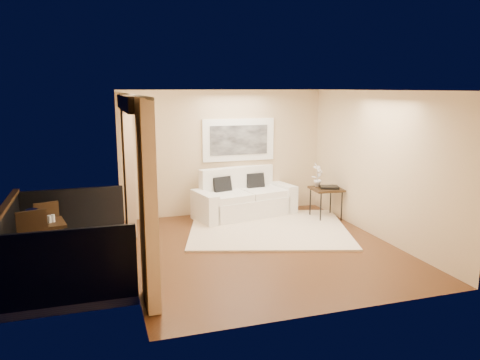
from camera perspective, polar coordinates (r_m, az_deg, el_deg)
name	(u,v)px	position (r m, az deg, el deg)	size (l,w,h in m)	color
floor	(263,248)	(8.23, 2.78, -8.28)	(5.00, 5.00, 0.00)	#58321A
room_shell	(131,103)	(7.30, -13.12, 9.16)	(5.00, 6.40, 5.00)	white
balcony	(59,259)	(7.73, -21.15, -8.96)	(1.81, 2.60, 1.17)	#605B56
curtains	(136,180)	(7.43, -12.56, 0.01)	(0.16, 4.80, 2.64)	tan
artwork	(239,140)	(10.26, -0.16, 4.91)	(1.62, 0.07, 0.92)	white
rug	(268,228)	(9.28, 3.46, -5.90)	(3.03, 2.64, 0.04)	#F8E4C8
sofa	(243,199)	(10.13, 0.37, -2.38)	(2.30, 1.35, 1.04)	white
side_table	(326,191)	(10.04, 10.47, -1.28)	(0.65, 0.65, 0.66)	#322010
tray	(329,187)	(9.99, 10.82, -0.87)	(0.38, 0.28, 0.05)	black
orchid	(318,175)	(10.07, 9.45, 0.61)	(0.27, 0.18, 0.51)	white
bistro_table	(45,228)	(7.90, -22.71, -5.40)	(0.69, 0.69, 0.69)	#322010
balcony_chair_far	(47,224)	(8.46, -22.51, -4.92)	(0.48, 0.48, 0.90)	#322010
balcony_chair_near	(34,240)	(7.47, -23.78, -6.67)	(0.54, 0.54, 0.99)	#322010
ice_bucket	(32,216)	(7.97, -24.03, -3.99)	(0.18, 0.18, 0.20)	white
candle	(52,217)	(8.00, -21.98, -4.25)	(0.06, 0.06, 0.07)	red
vase	(38,220)	(7.71, -23.40, -4.51)	(0.04, 0.04, 0.18)	silver
glass_a	(49,219)	(7.82, -22.23, -4.44)	(0.06, 0.06, 0.12)	silver
glass_b	(53,218)	(7.85, -21.84, -4.35)	(0.06, 0.06, 0.12)	white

